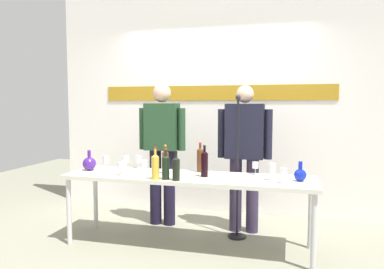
% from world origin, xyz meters
% --- Properties ---
extents(ground_plane, '(10.00, 10.00, 0.00)m').
position_xyz_m(ground_plane, '(0.00, 0.00, 0.00)').
color(ground_plane, gray).
extents(back_wall, '(4.47, 0.11, 3.00)m').
position_xyz_m(back_wall, '(0.00, 1.37, 1.50)').
color(back_wall, white).
rests_on(back_wall, ground).
extents(display_table, '(2.54, 0.64, 0.74)m').
position_xyz_m(display_table, '(0.00, 0.00, 0.68)').
color(display_table, silver).
rests_on(display_table, ground).
extents(decanter_blue_left, '(0.15, 0.15, 0.22)m').
position_xyz_m(decanter_blue_left, '(-1.13, 0.02, 0.81)').
color(decanter_blue_left, '#441E82').
rests_on(decanter_blue_left, display_table).
extents(decanter_blue_right, '(0.12, 0.12, 0.19)m').
position_xyz_m(decanter_blue_right, '(1.09, 0.02, 0.80)').
color(decanter_blue_right, '#1123B2').
rests_on(decanter_blue_right, display_table).
extents(presenter_left, '(0.58, 0.22, 1.70)m').
position_xyz_m(presenter_left, '(-0.50, 0.61, 0.97)').
color(presenter_left, black).
rests_on(presenter_left, ground).
extents(presenter_right, '(0.62, 0.22, 1.67)m').
position_xyz_m(presenter_right, '(0.50, 0.61, 0.96)').
color(presenter_right, '#322841').
rests_on(presenter_right, ground).
extents(wine_bottle_0, '(0.07, 0.07, 0.30)m').
position_xyz_m(wine_bottle_0, '(-0.16, -0.23, 0.86)').
color(wine_bottle_0, black).
rests_on(wine_bottle_0, display_table).
extents(wine_bottle_1, '(0.07, 0.07, 0.32)m').
position_xyz_m(wine_bottle_1, '(0.07, 0.24, 0.88)').
color(wine_bottle_1, '#542C14').
rests_on(wine_bottle_1, display_table).
extents(wine_bottle_2, '(0.07, 0.07, 0.32)m').
position_xyz_m(wine_bottle_2, '(-0.26, -0.27, 0.87)').
color(wine_bottle_2, gold).
rests_on(wine_bottle_2, display_table).
extents(wine_bottle_3, '(0.07, 0.07, 0.32)m').
position_xyz_m(wine_bottle_3, '(0.17, -0.01, 0.88)').
color(wine_bottle_3, black).
rests_on(wine_bottle_3, display_table).
extents(wine_bottle_4, '(0.07, 0.07, 0.30)m').
position_xyz_m(wine_bottle_4, '(-0.26, 0.06, 0.87)').
color(wine_bottle_4, '#552D18').
rests_on(wine_bottle_4, display_table).
extents(wine_bottle_5, '(0.07, 0.07, 0.28)m').
position_xyz_m(wine_bottle_5, '(-0.05, -0.26, 0.86)').
color(wine_bottle_5, black).
rests_on(wine_bottle_5, display_table).
extents(wine_glass_left_0, '(0.07, 0.07, 0.13)m').
position_xyz_m(wine_glass_left_0, '(-0.68, -0.06, 0.83)').
color(wine_glass_left_0, white).
rests_on(wine_glass_left_0, display_table).
extents(wine_glass_left_1, '(0.07, 0.07, 0.15)m').
position_xyz_m(wine_glass_left_1, '(-0.65, 0.26, 0.84)').
color(wine_glass_left_1, white).
rests_on(wine_glass_left_1, display_table).
extents(wine_glass_left_2, '(0.06, 0.06, 0.15)m').
position_xyz_m(wine_glass_left_2, '(-1.00, 0.14, 0.84)').
color(wine_glass_left_2, white).
rests_on(wine_glass_left_2, display_table).
extents(wine_glass_left_3, '(0.07, 0.07, 0.14)m').
position_xyz_m(wine_glass_left_3, '(-0.81, 0.26, 0.83)').
color(wine_glass_left_3, white).
rests_on(wine_glass_left_3, display_table).
extents(wine_glass_left_4, '(0.07, 0.07, 0.14)m').
position_xyz_m(wine_glass_left_4, '(-0.66, -0.17, 0.83)').
color(wine_glass_left_4, white).
rests_on(wine_glass_left_4, display_table).
extents(wine_glass_left_5, '(0.06, 0.06, 0.14)m').
position_xyz_m(wine_glass_left_5, '(-0.47, -0.01, 0.84)').
color(wine_glass_left_5, white).
rests_on(wine_glass_left_5, display_table).
extents(wine_glass_right_0, '(0.06, 0.06, 0.17)m').
position_xyz_m(wine_glass_right_0, '(0.84, -0.02, 0.85)').
color(wine_glass_right_0, white).
rests_on(wine_glass_right_0, display_table).
extents(wine_glass_right_1, '(0.06, 0.06, 0.14)m').
position_xyz_m(wine_glass_right_1, '(0.94, -0.11, 0.83)').
color(wine_glass_right_1, white).
rests_on(wine_glass_right_1, display_table).
extents(wine_glass_right_2, '(0.06, 0.06, 0.13)m').
position_xyz_m(wine_glass_right_2, '(0.65, 0.24, 0.83)').
color(wine_glass_right_2, white).
rests_on(wine_glass_right_2, display_table).
extents(microphone_stand, '(0.20, 0.20, 1.56)m').
position_xyz_m(microphone_stand, '(0.45, 0.38, 0.53)').
color(microphone_stand, black).
rests_on(microphone_stand, ground).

